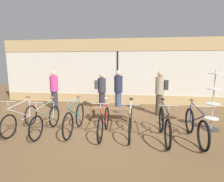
% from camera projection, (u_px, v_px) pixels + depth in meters
% --- Properties ---
extents(ground_plane, '(24.00, 24.00, 0.00)m').
position_uv_depth(ground_plane, '(105.00, 129.00, 5.42)').
color(ground_plane, brown).
extents(shop_back_wall, '(12.00, 0.08, 3.20)m').
position_uv_depth(shop_back_wall, '(118.00, 71.00, 8.65)').
color(shop_back_wall, tan).
rests_on(shop_back_wall, ground_plane).
extents(bicycle_far_left, '(0.46, 1.69, 1.01)m').
position_uv_depth(bicycle_far_left, '(21.00, 119.00, 5.23)').
color(bicycle_far_left, black).
rests_on(bicycle_far_left, ground_plane).
extents(bicycle_left, '(0.46, 1.71, 1.02)m').
position_uv_depth(bicycle_left, '(46.00, 120.00, 5.09)').
color(bicycle_left, black).
rests_on(bicycle_left, ground_plane).
extents(bicycle_center_left, '(0.46, 1.75, 1.05)m').
position_uv_depth(bicycle_center_left, '(75.00, 119.00, 5.12)').
color(bicycle_center_left, black).
rests_on(bicycle_center_left, ground_plane).
extents(bicycle_center, '(0.46, 1.69, 1.03)m').
position_uv_depth(bicycle_center, '(104.00, 122.00, 4.94)').
color(bicycle_center, black).
rests_on(bicycle_center, ground_plane).
extents(bicycle_center_right, '(0.46, 1.70, 1.02)m').
position_uv_depth(bicycle_center_right, '(130.00, 122.00, 4.89)').
color(bicycle_center_right, black).
rests_on(bicycle_center_right, ground_plane).
extents(bicycle_right, '(0.46, 1.82, 1.06)m').
position_uv_depth(bicycle_right, '(164.00, 125.00, 4.63)').
color(bicycle_right, black).
rests_on(bicycle_right, ground_plane).
extents(bicycle_far_right, '(0.46, 1.81, 1.05)m').
position_uv_depth(bicycle_far_right, '(196.00, 126.00, 4.57)').
color(bicycle_far_right, black).
rests_on(bicycle_far_right, ground_plane).
extents(accessory_rack, '(0.48, 0.48, 1.82)m').
position_uv_depth(accessory_rack, '(213.00, 106.00, 5.28)').
color(accessory_rack, '#333333').
rests_on(accessory_rack, ground_plane).
extents(display_bench, '(1.40, 0.44, 0.43)m').
position_uv_depth(display_bench, '(110.00, 110.00, 6.28)').
color(display_bench, brown).
rests_on(display_bench, ground_plane).
extents(customer_near_rack, '(0.38, 0.38, 1.74)m').
position_uv_depth(customer_near_rack, '(118.00, 90.00, 7.15)').
color(customer_near_rack, '#424C6B').
rests_on(customer_near_rack, ground_plane).
extents(customer_by_window, '(0.52, 0.39, 1.72)m').
position_uv_depth(customer_by_window, '(160.00, 92.00, 6.74)').
color(customer_by_window, brown).
rests_on(customer_by_window, ground_plane).
extents(customer_mid_floor, '(0.47, 0.47, 1.69)m').
position_uv_depth(customer_mid_floor, '(54.00, 90.00, 7.53)').
color(customer_mid_floor, '#2D2D38').
rests_on(customer_mid_floor, ground_plane).
extents(customer_near_bench, '(0.54, 0.42, 1.59)m').
position_uv_depth(customer_near_bench, '(101.00, 91.00, 7.50)').
color(customer_near_bench, '#2D2D38').
rests_on(customer_near_bench, ground_plane).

